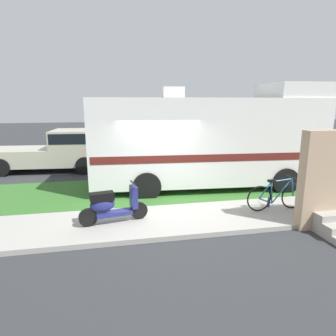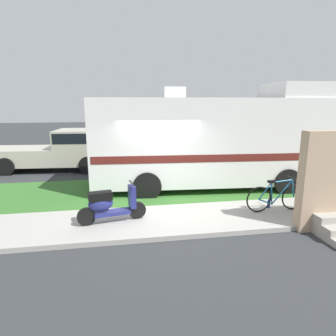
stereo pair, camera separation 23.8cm
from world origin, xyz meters
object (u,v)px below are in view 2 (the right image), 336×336
(bottle_green, at_px, (332,211))
(bicycle, at_px, (277,197))
(motorhome_rv, at_px, (211,140))
(bottle_spare, at_px, (269,204))
(pickup_truck_near, at_px, (66,148))
(scooter, at_px, (109,205))

(bottle_green, bearing_deg, bicycle, 158.64)
(motorhome_rv, relative_size, bottle_spare, 28.37)
(bicycle, height_order, pickup_truck_near, pickup_truck_near)
(bottle_spare, bearing_deg, bicycle, -72.94)
(scooter, bearing_deg, bottle_spare, 3.59)
(motorhome_rv, distance_m, bottle_spare, 3.14)
(motorhome_rv, bearing_deg, bottle_green, -55.38)
(pickup_truck_near, bearing_deg, bottle_green, -42.72)
(bicycle, relative_size, bottle_spare, 6.19)
(bottle_green, bearing_deg, motorhome_rv, 124.62)
(scooter, bearing_deg, motorhome_rv, 39.74)
(bicycle, relative_size, bottle_green, 6.38)
(bottle_green, bearing_deg, scooter, 175.18)
(bottle_green, bearing_deg, bottle_spare, 151.45)
(motorhome_rv, bearing_deg, pickup_truck_near, 144.79)
(motorhome_rv, height_order, scooter, motorhome_rv)
(bicycle, bearing_deg, bottle_green, -21.36)
(motorhome_rv, distance_m, bicycle, 3.25)
(motorhome_rv, xyz_separation_m, pickup_truck_near, (-5.59, 3.95, -0.77))
(pickup_truck_near, relative_size, bottle_green, 21.12)
(bicycle, xyz_separation_m, bottle_spare, (-0.07, 0.24, -0.28))
(motorhome_rv, height_order, bottle_spare, motorhome_rv)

